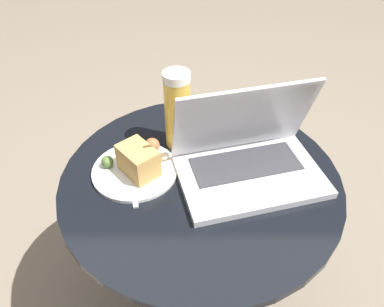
% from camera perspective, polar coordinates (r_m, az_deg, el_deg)
% --- Properties ---
extents(ground_plane, '(6.00, 6.00, 0.00)m').
position_cam_1_polar(ground_plane, '(1.38, 0.93, -20.84)').
color(ground_plane, '#726656').
extents(table, '(0.68, 0.68, 0.57)m').
position_cam_1_polar(table, '(1.03, 1.18, -9.67)').
color(table, black).
rests_on(table, ground_plane).
extents(laptop, '(0.38, 0.30, 0.23)m').
position_cam_1_polar(laptop, '(0.90, 8.50, -0.52)').
color(laptop, silver).
rests_on(laptop, table).
extents(beer_glass, '(0.07, 0.07, 0.21)m').
position_cam_1_polar(beer_glass, '(0.95, -2.24, 6.63)').
color(beer_glass, gold).
rests_on(beer_glass, table).
extents(snack_plate, '(0.21, 0.21, 0.08)m').
position_cam_1_polar(snack_plate, '(0.92, -8.29, -1.53)').
color(snack_plate, silver).
rests_on(snack_plate, table).
extents(fork, '(0.05, 0.16, 0.00)m').
position_cam_1_polar(fork, '(0.91, -8.99, -3.78)').
color(fork, '#B2B2B7').
rests_on(fork, table).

